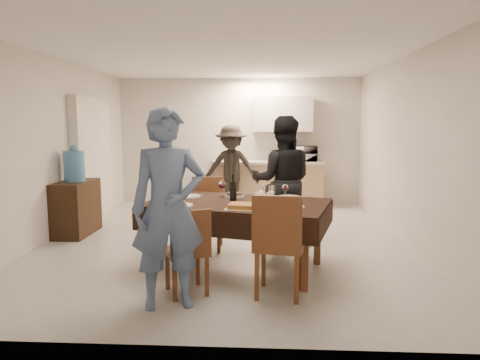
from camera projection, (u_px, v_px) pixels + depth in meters
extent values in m
cube|color=#A9A9A4|center=(227.00, 239.00, 6.15)|extent=(5.00, 6.00, 0.02)
cube|color=white|center=(227.00, 54.00, 5.82)|extent=(5.00, 6.00, 0.02)
cube|color=silver|center=(239.00, 141.00, 8.95)|extent=(5.00, 0.02, 2.60)
cube|color=silver|center=(191.00, 173.00, 3.01)|extent=(5.00, 0.02, 2.60)
cube|color=silver|center=(53.00, 149.00, 6.12)|extent=(0.02, 6.00, 2.60)
cube|color=silver|center=(409.00, 150.00, 5.85)|extent=(0.02, 6.00, 2.60)
cube|color=white|center=(92.00, 159.00, 7.33)|extent=(0.15, 1.40, 2.10)
cube|color=tan|center=(267.00, 184.00, 8.72)|extent=(2.20, 0.60, 0.86)
cube|color=#B7B8B2|center=(268.00, 162.00, 8.66)|extent=(2.24, 0.64, 0.05)
cube|color=silver|center=(283.00, 114.00, 8.66)|extent=(1.20, 0.34, 0.70)
cube|color=black|center=(237.00, 204.00, 4.82)|extent=(2.22, 1.64, 0.04)
cube|color=brown|center=(237.00, 237.00, 4.87)|extent=(0.07, 0.07, 0.73)
cube|color=brown|center=(186.00, 251.00, 4.14)|extent=(0.52, 0.52, 0.05)
cube|color=brown|center=(183.00, 233.00, 3.94)|extent=(0.37, 0.20, 0.42)
cube|color=brown|center=(280.00, 246.00, 4.09)|extent=(0.53, 0.53, 0.05)
cube|color=brown|center=(281.00, 223.00, 3.85)|extent=(0.46, 0.12, 0.49)
cube|color=brown|center=(207.00, 215.00, 5.62)|extent=(0.44, 0.44, 0.05)
cube|color=brown|center=(204.00, 198.00, 5.40)|extent=(0.43, 0.05, 0.46)
cube|color=brown|center=(275.00, 219.00, 5.58)|extent=(0.48, 0.48, 0.05)
cube|color=brown|center=(276.00, 204.00, 5.38)|extent=(0.38, 0.14, 0.41)
cube|color=black|center=(76.00, 208.00, 6.39)|extent=(0.44, 0.87, 0.81)
cylinder|color=#5295D1|center=(74.00, 166.00, 6.31)|extent=(0.30, 0.30, 0.45)
cylinder|color=white|center=(268.00, 194.00, 4.74)|extent=(0.13, 0.13, 0.20)
cube|color=#BF7B38|center=(245.00, 206.00, 4.43)|extent=(0.42, 0.34, 0.05)
cylinder|color=silver|center=(264.00, 196.00, 4.98)|extent=(0.20, 0.20, 0.08)
cylinder|color=silver|center=(234.00, 196.00, 5.10)|extent=(0.22, 0.22, 0.04)
cylinder|color=silver|center=(179.00, 205.00, 4.55)|extent=(0.29, 0.29, 0.02)
cylinder|color=silver|center=(293.00, 207.00, 4.49)|extent=(0.25, 0.25, 0.01)
cylinder|color=silver|center=(189.00, 196.00, 5.15)|extent=(0.28, 0.28, 0.02)
cylinder|color=silver|center=(289.00, 197.00, 5.08)|extent=(0.28, 0.28, 0.02)
imported|color=silver|center=(303.00, 154.00, 8.60)|extent=(0.55, 0.37, 0.30)
imported|color=slate|center=(168.00, 209.00, 3.79)|extent=(0.76, 0.61, 1.79)
imported|color=black|center=(282.00, 181.00, 5.82)|extent=(0.88, 0.70, 1.76)
imported|color=black|center=(231.00, 168.00, 8.26)|extent=(1.05, 0.61, 1.63)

